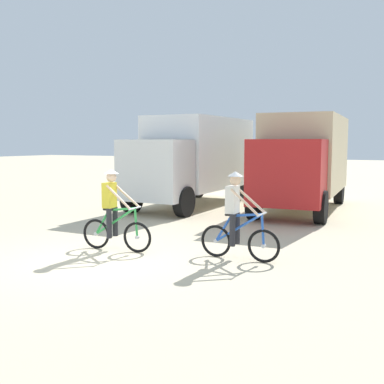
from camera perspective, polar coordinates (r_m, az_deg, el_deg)
The scene contains 5 objects.
ground_plane at distance 9.81m, azimuth -11.44°, elevation -8.16°, with size 120.00×120.00×0.00m, color beige.
box_truck_avon_van at distance 17.65m, azimuth 0.30°, elevation 4.42°, with size 2.40×6.75×3.35m.
box_truck_tan_camper at distance 16.88m, azimuth 13.64°, elevation 4.17°, with size 2.81×6.89×3.35m.
cyclist_orange_shirt at distance 10.38m, azimuth -9.67°, elevation -2.57°, with size 1.73×0.52×1.82m.
cyclist_cowboy_hat at distance 9.49m, azimuth 5.56°, elevation -3.33°, with size 1.73×0.52×1.82m.
Camera 1 is at (6.00, -7.38, 2.40)m, focal length 43.12 mm.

